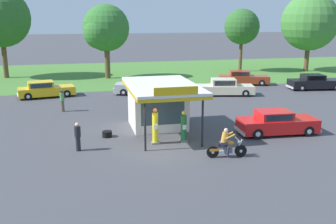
# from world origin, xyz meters

# --- Properties ---
(ground_plane) EXTENTS (300.00, 300.00, 0.00)m
(ground_plane) POSITION_xyz_m (0.00, 0.00, 0.00)
(ground_plane) COLOR #424247
(grass_verge_strip) EXTENTS (120.00, 24.00, 0.01)m
(grass_verge_strip) POSITION_xyz_m (0.00, 30.00, 0.00)
(grass_verge_strip) COLOR #477A33
(grass_verge_strip) RESTS_ON ground
(service_station_kiosk) EXTENTS (4.15, 6.94, 3.55)m
(service_station_kiosk) POSITION_xyz_m (0.92, 4.28, 1.80)
(service_station_kiosk) COLOR silver
(service_station_kiosk) RESTS_ON ground
(gas_pump_nearside) EXTENTS (0.44, 0.44, 2.11)m
(gas_pump_nearside) POSITION_xyz_m (0.07, 1.15, 0.97)
(gas_pump_nearside) COLOR slate
(gas_pump_nearside) RESTS_ON ground
(gas_pump_offside) EXTENTS (0.44, 0.44, 1.86)m
(gas_pump_offside) POSITION_xyz_m (1.77, 1.15, 0.85)
(gas_pump_offside) COLOR slate
(gas_pump_offside) RESTS_ON ground
(motorcycle_with_rider) EXTENTS (2.14, 0.70, 1.58)m
(motorcycle_with_rider) POSITION_xyz_m (3.23, -1.87, 0.65)
(motorcycle_with_rider) COLOR black
(motorcycle_with_rider) RESTS_ON ground
(featured_classic_sedan) EXTENTS (5.16, 2.18, 1.48)m
(featured_classic_sedan) POSITION_xyz_m (7.85, 1.32, 0.68)
(featured_classic_sedan) COLOR red
(featured_classic_sedan) RESTS_ON ground
(parked_car_back_row_far_left) EXTENTS (5.33, 2.69, 1.45)m
(parked_car_back_row_far_left) POSITION_xyz_m (-7.05, 16.52, 0.67)
(parked_car_back_row_far_left) COLOR gold
(parked_car_back_row_far_left) RESTS_ON ground
(parked_car_back_row_right) EXTENTS (5.71, 2.98, 1.54)m
(parked_car_back_row_right) POSITION_xyz_m (9.17, 13.56, 0.70)
(parked_car_back_row_right) COLOR beige
(parked_car_back_row_right) RESTS_ON ground
(parked_car_back_row_centre_left) EXTENTS (5.58, 2.66, 1.51)m
(parked_car_back_row_centre_left) POSITION_xyz_m (19.12, 14.24, 0.69)
(parked_car_back_row_centre_left) COLOR black
(parked_car_back_row_centre_left) RESTS_ON ground
(parked_car_back_row_left) EXTENTS (5.74, 3.22, 1.50)m
(parked_car_back_row_left) POSITION_xyz_m (13.23, 18.55, 0.68)
(parked_car_back_row_left) COLOR #993819
(parked_car_back_row_left) RESTS_ON ground
(parked_car_back_row_centre_right) EXTENTS (5.80, 3.24, 1.59)m
(parked_car_back_row_centre_right) POSITION_xyz_m (1.99, 15.62, 0.74)
(parked_car_back_row_centre_right) COLOR #B7B7BC
(parked_car_back_row_centre_right) RESTS_ON ground
(bystander_standing_back_lot) EXTENTS (0.36, 0.36, 1.66)m
(bystander_standing_back_lot) POSITION_xyz_m (-5.37, 10.40, 0.89)
(bystander_standing_back_lot) COLOR brown
(bystander_standing_back_lot) RESTS_ON ground
(bystander_chatting_near_pumps) EXTENTS (0.34, 0.34, 1.59)m
(bystander_chatting_near_pumps) POSITION_xyz_m (-4.28, 0.94, 0.84)
(bystander_chatting_near_pumps) COLOR black
(bystander_chatting_near_pumps) RESTS_ON ground
(tree_oak_left) EXTENTS (4.59, 4.59, 8.16)m
(tree_oak_left) POSITION_xyz_m (17.11, 28.20, 5.83)
(tree_oak_left) COLOR brown
(tree_oak_left) RESTS_ON ground
(tree_oak_distant_spare) EXTENTS (7.41, 7.41, 10.15)m
(tree_oak_distant_spare) POSITION_xyz_m (25.89, 26.26, 6.25)
(tree_oak_distant_spare) COLOR brown
(tree_oak_distant_spare) RESTS_ON ground
(tree_oak_centre) EXTENTS (5.40, 5.43, 8.58)m
(tree_oak_centre) POSITION_xyz_m (-0.81, 26.12, 5.72)
(tree_oak_centre) COLOR brown
(tree_oak_centre) RESTS_ON ground
(tree_oak_far_right) EXTENTS (6.78, 6.78, 10.39)m
(tree_oak_far_right) POSITION_xyz_m (-12.48, 29.44, 6.90)
(tree_oak_far_right) COLOR brown
(tree_oak_far_right) RESTS_ON ground
(spare_tire_stack) EXTENTS (0.60, 0.60, 0.36)m
(spare_tire_stack) POSITION_xyz_m (-2.54, 3.09, 0.18)
(spare_tire_stack) COLOR black
(spare_tire_stack) RESTS_ON ground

